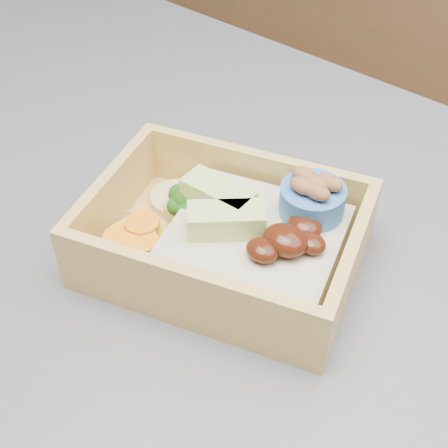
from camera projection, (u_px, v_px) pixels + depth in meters
The scene contains 1 object.
bento_box at pixel (233, 237), 0.46m from camera, with size 0.23×0.19×0.07m.
Camera 1 is at (0.31, -0.25, 1.27)m, focal length 50.00 mm.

